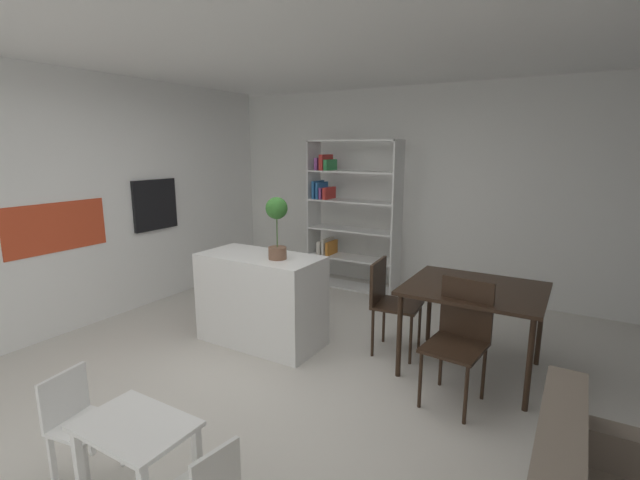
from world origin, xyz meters
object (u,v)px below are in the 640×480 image
(potted_plant_on_island, at_px, (277,221))
(dining_table, at_px, (474,295))
(dining_chair_island_side, at_px, (388,297))
(built_in_oven, at_px, (155,204))
(child_table, at_px, (136,439))
(child_chair_left, at_px, (77,419))
(kitchen_island, at_px, (261,299))
(open_bookshelf, at_px, (347,212))
(dining_chair_near, at_px, (460,331))

(potted_plant_on_island, relative_size, dining_table, 0.52)
(potted_plant_on_island, bearing_deg, dining_chair_island_side, 27.48)
(built_in_oven, distance_m, dining_table, 3.83)
(dining_table, height_order, dining_chair_island_side, dining_chair_island_side)
(dining_table, bearing_deg, child_table, -115.80)
(child_chair_left, relative_size, dining_chair_island_side, 0.71)
(kitchen_island, height_order, dining_chair_island_side, kitchen_island)
(open_bookshelf, distance_m, child_table, 4.18)
(kitchen_island, bearing_deg, potted_plant_on_island, -7.51)
(built_in_oven, distance_m, child_chair_left, 3.25)
(open_bookshelf, bearing_deg, kitchen_island, -86.75)
(dining_chair_near, bearing_deg, built_in_oven, -179.38)
(kitchen_island, xyz_separation_m, child_table, (0.73, -1.99, -0.04))
(built_in_oven, bearing_deg, dining_table, 1.83)
(potted_plant_on_island, relative_size, dining_chair_island_side, 0.66)
(dining_table, bearing_deg, dining_chair_island_side, -179.36)
(dining_table, xyz_separation_m, dining_chair_island_side, (-0.77, -0.01, -0.15))
(potted_plant_on_island, height_order, dining_chair_near, potted_plant_on_island)
(dining_table, bearing_deg, built_in_oven, -178.17)
(open_bookshelf, relative_size, child_table, 3.28)
(open_bookshelf, height_order, dining_table, open_bookshelf)
(open_bookshelf, height_order, dining_chair_near, open_bookshelf)
(dining_chair_island_side, bearing_deg, child_table, 164.71)
(child_chair_left, xyz_separation_m, dining_table, (1.71, 2.46, 0.34))
(kitchen_island, distance_m, potted_plant_on_island, 0.84)
(built_in_oven, height_order, child_chair_left, built_in_oven)
(dining_chair_island_side, relative_size, dining_chair_near, 0.94)
(potted_plant_on_island, bearing_deg, kitchen_island, 172.49)
(built_in_oven, relative_size, dining_chair_island_side, 0.70)
(potted_plant_on_island, xyz_separation_m, child_table, (0.50, -1.96, -0.84))
(potted_plant_on_island, height_order, child_chair_left, potted_plant_on_island)
(potted_plant_on_island, bearing_deg, dining_chair_near, -0.17)
(dining_chair_near, bearing_deg, dining_table, 97.49)
(child_table, distance_m, dining_chair_island_side, 2.48)
(dining_chair_near, bearing_deg, kitchen_island, -174.85)
(open_bookshelf, relative_size, dining_table, 1.80)
(built_in_oven, bearing_deg, child_table, -41.80)
(dining_chair_island_side, bearing_deg, built_in_oven, 86.59)
(dining_table, relative_size, dining_chair_near, 1.19)
(open_bookshelf, xyz_separation_m, dining_chair_island_side, (1.27, -1.60, -0.51))
(built_in_oven, bearing_deg, open_bookshelf, 44.29)
(built_in_oven, relative_size, child_table, 1.01)
(child_chair_left, bearing_deg, dining_chair_near, -50.32)
(built_in_oven, distance_m, dining_chair_island_side, 3.11)
(potted_plant_on_island, relative_size, child_table, 0.95)
(child_table, height_order, dining_table, dining_table)
(potted_plant_on_island, xyz_separation_m, dining_chair_island_side, (0.92, 0.48, -0.71))
(built_in_oven, relative_size, child_chair_left, 0.98)
(open_bookshelf, bearing_deg, built_in_oven, -135.71)
(child_table, height_order, child_chair_left, child_chair_left)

